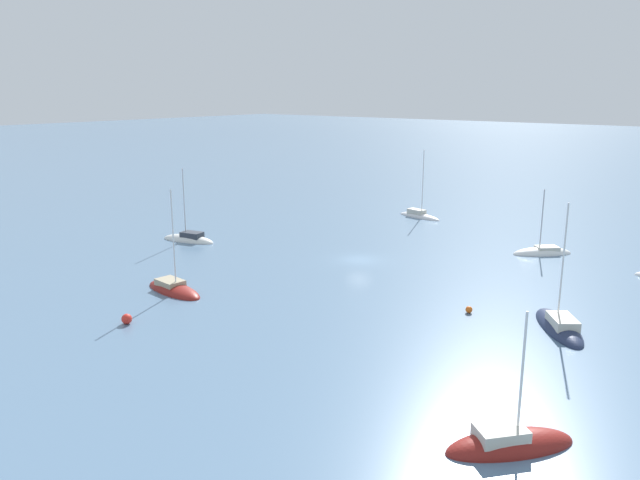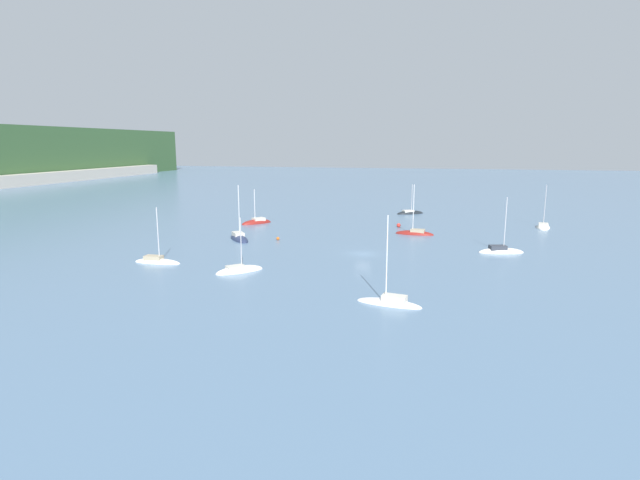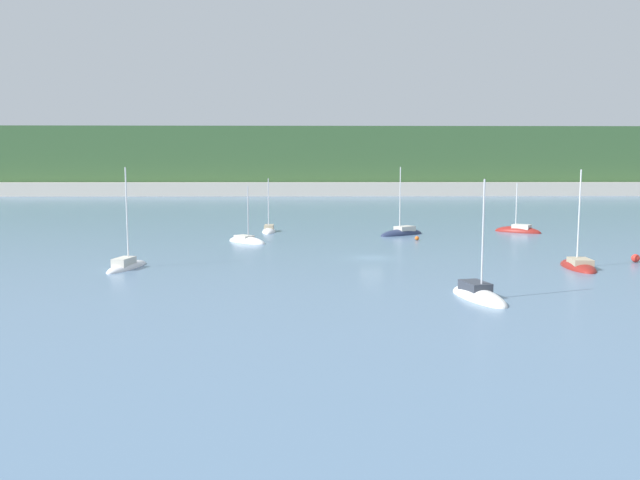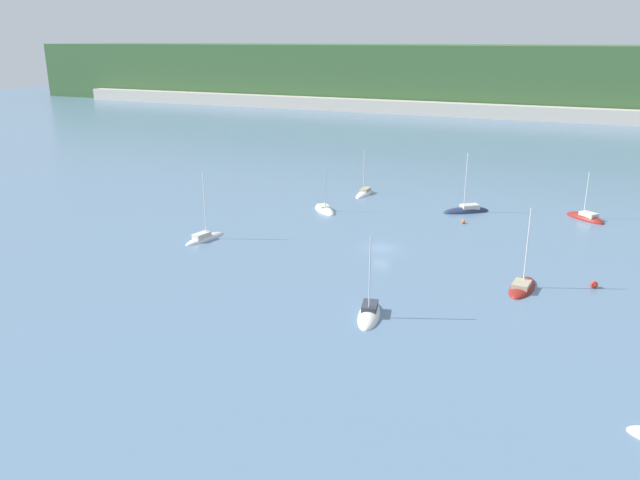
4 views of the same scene
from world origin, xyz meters
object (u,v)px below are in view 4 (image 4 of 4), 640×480
sailboat_0 (204,238)px  mooring_buoy_0 (594,284)px  sailboat_1 (585,219)px  sailboat_6 (522,288)px  mooring_buoy_1 (464,222)px  sailboat_5 (364,194)px  sailboat_4 (466,211)px  sailboat_2 (369,315)px  sailboat_7 (325,210)px

sailboat_0 → mooring_buoy_0: size_ratio=12.44×
sailboat_1 → sailboat_6: sailboat_6 is taller
mooring_buoy_0 → sailboat_0: bearing=-176.6°
sailboat_6 → mooring_buoy_1: size_ratio=17.83×
sailboat_5 → mooring_buoy_1: bearing=60.1°
sailboat_4 → mooring_buoy_1: 7.47m
sailboat_4 → sailboat_2: bearing=51.5°
sailboat_2 → sailboat_0: bearing=-129.3°
sailboat_5 → mooring_buoy_1: (21.67, -12.32, 0.18)m
sailboat_1 → sailboat_4: (-19.07, -3.54, 0.02)m
sailboat_2 → sailboat_4: 47.07m
sailboat_6 → mooring_buoy_0: 8.78m
mooring_buoy_1 → sailboat_1: bearing=31.2°
sailboat_2 → mooring_buoy_1: sailboat_2 is taller
sailboat_6 → mooring_buoy_1: 27.69m
sailboat_7 → mooring_buoy_1: 23.89m
sailboat_4 → sailboat_6: size_ratio=1.05×
sailboat_0 → sailboat_2: sailboat_0 is taller
sailboat_2 → sailboat_4: (1.00, 47.06, 0.00)m
mooring_buoy_1 → sailboat_0: bearing=-144.4°
sailboat_7 → mooring_buoy_0: size_ratio=9.83×
sailboat_5 → sailboat_6: (33.84, -37.19, -0.02)m
sailboat_0 → sailboat_1: 62.59m
sailboat_1 → mooring_buoy_0: sailboat_1 is taller
sailboat_0 → sailboat_7: size_ratio=1.27×
sailboat_0 → sailboat_2: size_ratio=1.07×
sailboat_5 → sailboat_6: sailboat_6 is taller
sailboat_6 → sailboat_4: bearing=27.8°
sailboat_7 → mooring_buoy_1: sailboat_7 is taller
sailboat_2 → sailboat_7: (-21.76, 37.69, -0.05)m
sailboat_4 → sailboat_7: bearing=-14.9°
sailboat_1 → sailboat_2: (-20.08, -50.60, 0.02)m
sailboat_0 → sailboat_6: 45.94m
sailboat_1 → sailboat_6: size_ratio=0.82×
sailboat_2 → mooring_buoy_1: 39.72m
sailboat_6 → sailboat_7: sailboat_6 is taller
sailboat_1 → mooring_buoy_0: (2.04, -31.98, 0.34)m
mooring_buoy_0 → sailboat_2: bearing=-139.9°
sailboat_0 → mooring_buoy_0: 53.92m
sailboat_7 → mooring_buoy_0: sailboat_7 is taller
sailboat_1 → mooring_buoy_0: 32.05m
sailboat_2 → sailboat_4: bearing=165.4°
sailboat_6 → sailboat_7: 42.65m
sailboat_5 → sailboat_6: bearing=42.0°
sailboat_4 → sailboat_7: size_ratio=1.32×
sailboat_0 → sailboat_7: bearing=-13.4°
sailboat_1 → mooring_buoy_1: bearing=70.6°
mooring_buoy_0 → sailboat_5: bearing=141.4°
sailboat_4 → sailboat_6: (13.22, -32.26, -0.02)m
sailboat_4 → sailboat_5: bearing=-50.7°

